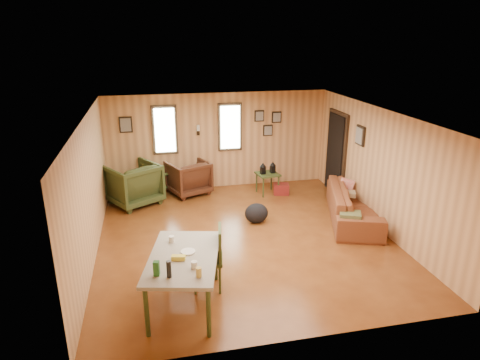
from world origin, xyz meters
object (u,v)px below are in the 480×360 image
Objects in this scene: sofa at (354,199)px; recliner_green at (133,182)px; side_table at (268,172)px; dining_table at (183,261)px; end_table at (160,179)px; recliner_brown at (188,176)px.

recliner_green is at bearing 86.23° from sofa.
dining_table reaches higher than side_table.
end_table is at bearing 105.00° from dining_table.
dining_table is at bearing -120.02° from side_table.
side_table is at bearing 72.88° from dining_table.
sofa is at bearing 122.55° from recliner_brown.
recliner_green is 1.31× the size of side_table.
end_table is at bearing 166.26° from side_table.
end_table is 4.82m from dining_table.
recliner_brown is 1.42× the size of end_table.
sofa is 4.42m from dining_table.
recliner_brown is at bearing 73.67° from sofa.
recliner_brown is 1.14× the size of side_table.
recliner_brown is 1.94m from side_table.
recliner_brown is at bearing 96.51° from dining_table.
end_table is 2.67m from side_table.
side_table is (2.59, -0.63, 0.19)m from end_table.
dining_table is at bearing 61.24° from recliner_brown.
sofa is 2.93× the size of side_table.
sofa is 2.58× the size of recliner_brown.
recliner_brown is at bearing 165.63° from recliner_green.
dining_table is at bearing 140.05° from sofa.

